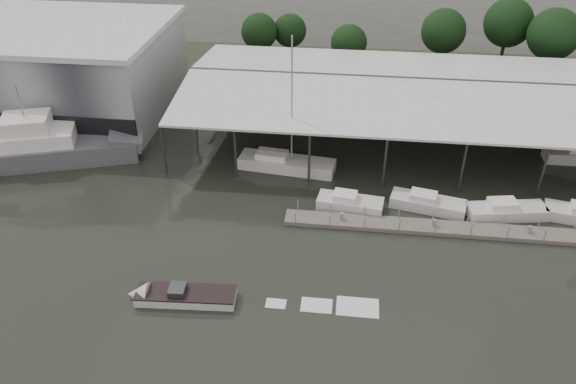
# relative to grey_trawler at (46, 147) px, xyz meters

# --- Properties ---
(ground) EXTENTS (200.00, 200.00, 0.00)m
(ground) POSITION_rel_grey_trawler_xyz_m (25.16, -17.54, -1.58)
(ground) COLOR black
(ground) RESTS_ON ground
(land_strip_far) EXTENTS (140.00, 30.00, 0.30)m
(land_strip_far) POSITION_rel_grey_trawler_xyz_m (25.16, 24.46, -1.48)
(land_strip_far) COLOR #333729
(land_strip_far) RESTS_ON ground
(storage_warehouse) EXTENTS (24.50, 20.50, 10.50)m
(storage_warehouse) POSITION_rel_grey_trawler_xyz_m (-2.84, 12.40, 3.71)
(storage_warehouse) COLOR #959A9E
(storage_warehouse) RESTS_ON ground
(covered_boat_shed) EXTENTS (58.24, 24.00, 6.96)m
(covered_boat_shed) POSITION_rel_grey_trawler_xyz_m (42.16, 10.46, 4.55)
(covered_boat_shed) COLOR white
(covered_boat_shed) RESTS_ON ground
(floating_dock) EXTENTS (28.00, 2.00, 1.40)m
(floating_dock) POSITION_rel_grey_trawler_xyz_m (40.15, -7.54, -1.38)
(floating_dock) COLOR slate
(floating_dock) RESTS_ON ground
(grey_trawler) EXTENTS (20.13, 10.97, 8.84)m
(grey_trawler) POSITION_rel_grey_trawler_xyz_m (0.00, 0.00, 0.00)
(grey_trawler) COLOR #585C61
(grey_trawler) RESTS_ON ground
(white_sailboat) EXTENTS (10.05, 3.80, 14.13)m
(white_sailboat) POSITION_rel_grey_trawler_xyz_m (25.04, 1.18, -0.92)
(white_sailboat) COLOR silver
(white_sailboat) RESTS_ON ground
(speedboat_underway) EXTENTS (19.05, 3.29, 2.00)m
(speedboat_underway) POSITION_rel_grey_trawler_xyz_m (19.47, -18.71, -1.19)
(speedboat_underway) COLOR silver
(speedboat_underway) RESTS_ON ground
(moored_cruiser_0) EXTENTS (6.20, 2.96, 1.70)m
(moored_cruiser_0) POSITION_rel_grey_trawler_xyz_m (31.77, -5.20, -0.97)
(moored_cruiser_0) COLOR silver
(moored_cruiser_0) RESTS_ON ground
(moored_cruiser_1) EXTENTS (7.05, 3.65, 1.70)m
(moored_cruiser_1) POSITION_rel_grey_trawler_xyz_m (38.85, -4.33, -0.97)
(moored_cruiser_1) COLOR silver
(moored_cruiser_1) RESTS_ON ground
(moored_cruiser_2) EXTENTS (7.26, 3.41, 1.70)m
(moored_cruiser_2) POSITION_rel_grey_trawler_xyz_m (45.79, -4.73, -0.97)
(moored_cruiser_2) COLOR silver
(moored_cruiser_2) RESTS_ON ground
(horizon_tree_line) EXTENTS (71.02, 11.65, 10.14)m
(horizon_tree_line) POSITION_rel_grey_trawler_xyz_m (50.76, 30.62, 4.24)
(horizon_tree_line) COLOR black
(horizon_tree_line) RESTS_ON ground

